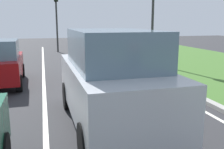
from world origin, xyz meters
TOP-DOWN VIEW (x-y plane):
  - ground_plane at (0.00, 14.00)m, footprint 60.00×60.00m
  - lane_line_center at (-0.70, 14.00)m, footprint 0.12×32.00m
  - lane_line_right_edge at (3.60, 14.00)m, footprint 0.12×32.00m
  - curb_right at (4.10, 14.00)m, footprint 0.24×48.00m
  - car_suv_ahead at (0.83, 9.69)m, footprint 2.00×4.52m
  - traffic_light_near_right at (5.36, 17.56)m, footprint 0.32×0.50m
  - traffic_light_far_median at (0.52, 25.49)m, footprint 0.32×0.50m

SIDE VIEW (x-z plane):
  - ground_plane at x=0.00m, z-range 0.00..0.00m
  - lane_line_center at x=-0.70m, z-range 0.00..0.01m
  - lane_line_right_edge at x=3.60m, z-range 0.00..0.01m
  - curb_right at x=4.10m, z-range 0.00..0.12m
  - car_suv_ahead at x=0.83m, z-range 0.03..2.31m
  - traffic_light_far_median at x=0.52m, z-range 0.88..6.07m
  - traffic_light_near_right at x=5.36m, z-range 0.98..6.28m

